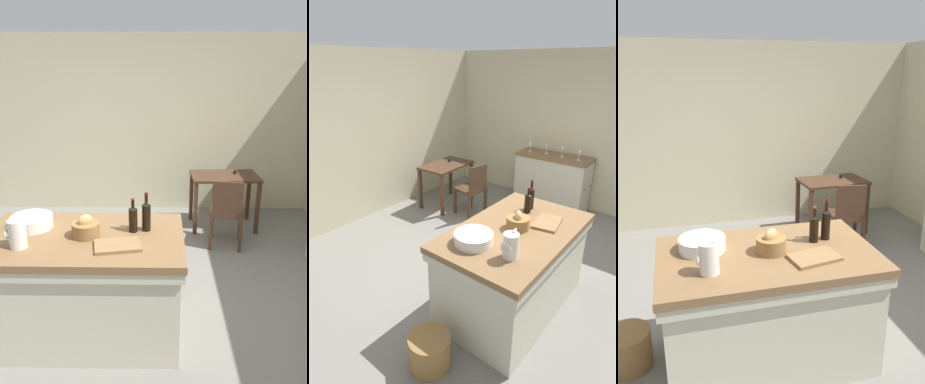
% 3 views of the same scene
% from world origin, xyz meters
% --- Properties ---
extents(ground_plane, '(6.76, 6.76, 0.00)m').
position_xyz_m(ground_plane, '(0.00, 0.00, 0.00)').
color(ground_plane, slate).
extents(wall_back, '(5.32, 0.12, 2.60)m').
position_xyz_m(wall_back, '(0.00, 2.60, 1.30)').
color(wall_back, beige).
rests_on(wall_back, ground).
extents(island_table, '(1.61, 0.97, 0.90)m').
position_xyz_m(island_table, '(-0.35, -0.41, 0.49)').
color(island_table, brown).
rests_on(island_table, ground).
extents(writing_desk, '(0.92, 0.60, 0.81)m').
position_xyz_m(writing_desk, '(1.14, 1.84, 0.63)').
color(writing_desk, '#472D1E').
rests_on(writing_desk, ground).
extents(wooden_chair, '(0.47, 0.47, 0.89)m').
position_xyz_m(wooden_chair, '(1.08, 1.21, 0.48)').
color(wooden_chair, '#472D1E').
rests_on(wooden_chair, ground).
extents(pitcher, '(0.17, 0.13, 0.26)m').
position_xyz_m(pitcher, '(-0.80, -0.61, 1.02)').
color(pitcher, silver).
rests_on(pitcher, island_table).
extents(wash_bowl, '(0.35, 0.35, 0.10)m').
position_xyz_m(wash_bowl, '(-0.81, -0.25, 0.95)').
color(wash_bowl, silver).
rests_on(wash_bowl, island_table).
extents(bread_basket, '(0.22, 0.22, 0.18)m').
position_xyz_m(bread_basket, '(-0.32, -0.41, 0.97)').
color(bread_basket, olive).
rests_on(bread_basket, island_table).
extents(cutting_board, '(0.38, 0.29, 0.02)m').
position_xyz_m(cutting_board, '(-0.05, -0.59, 0.92)').
color(cutting_board, olive).
rests_on(cutting_board, island_table).
extents(wine_bottle_dark, '(0.07, 0.07, 0.32)m').
position_xyz_m(wine_bottle_dark, '(0.15, -0.29, 1.04)').
color(wine_bottle_dark, black).
rests_on(wine_bottle_dark, island_table).
extents(wine_bottle_amber, '(0.07, 0.07, 0.29)m').
position_xyz_m(wine_bottle_amber, '(0.05, -0.31, 1.02)').
color(wine_bottle_amber, black).
rests_on(wine_bottle_amber, island_table).
extents(wicker_hamper, '(0.35, 0.35, 0.30)m').
position_xyz_m(wicker_hamper, '(-1.42, -0.26, 0.15)').
color(wicker_hamper, olive).
rests_on(wicker_hamper, ground).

